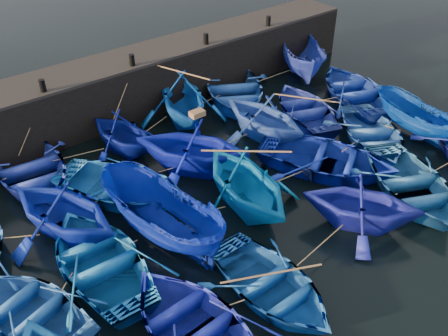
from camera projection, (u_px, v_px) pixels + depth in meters
ground at (282, 227)px, 17.09m from camera, size 120.00×120.00×0.00m
quay_wall at (126, 87)px, 23.05m from camera, size 26.00×2.50×2.50m
quay_top at (123, 60)px, 22.29m from camera, size 26.00×2.50×0.12m
bollard_1 at (42, 86)px, 19.51m from camera, size 0.24×0.24×0.50m
bollard_2 at (132, 60)px, 21.54m from camera, size 0.24×0.24×0.50m
bollard_3 at (206, 39)px, 23.57m from camera, size 0.24×0.24×0.50m
bollard_4 at (268, 21)px, 25.60m from camera, size 0.24×0.24×0.50m
boat_1 at (30, 169)px, 18.90m from camera, size 4.40×5.75×1.11m
boat_2 at (122, 133)px, 20.29m from camera, size 3.83×4.22×1.92m
boat_3 at (182, 98)px, 22.28m from camera, size 5.57×5.85×2.41m
boat_4 at (234, 89)px, 24.29m from camera, size 6.56×7.12×1.21m
boat_5 at (303, 58)px, 26.41m from camera, size 4.57×5.43×2.02m
boat_7 at (63, 209)px, 16.08m from camera, size 5.07×5.43×2.31m
boat_8 at (122, 186)px, 18.09m from camera, size 5.89×6.35×1.07m
boat_9 at (192, 146)px, 19.06m from camera, size 5.86×5.98×2.39m
boat_10 at (264, 115)px, 21.12m from camera, size 4.12×4.64×2.24m
boat_11 at (306, 108)px, 22.96m from camera, size 4.80×5.57×0.97m
boat_12 at (356, 90)px, 24.31m from camera, size 5.55×6.39×1.11m
boat_13 at (31, 310)px, 13.68m from camera, size 4.21×4.99×0.88m
boat_14 at (100, 260)px, 15.12m from camera, size 3.88×5.25×1.05m
boat_15 at (161, 217)px, 15.97m from camera, size 2.87×5.45×2.00m
boat_16 at (245, 181)px, 17.18m from camera, size 4.62×5.16×2.44m
boat_17 at (327, 159)px, 19.44m from camera, size 6.06×6.65×1.13m
boat_18 at (372, 134)px, 21.10m from camera, size 5.45×5.89×1.00m
boat_19 at (414, 119)px, 21.54m from camera, size 1.80×4.25×1.61m
boat_21 at (195, 326)px, 13.18m from camera, size 3.72×5.05×1.02m
boat_22 at (271, 285)px, 14.37m from camera, size 3.25×4.51×0.93m
boat_23 at (362, 203)px, 16.51m from camera, size 5.09×5.21×2.09m
boat_24 at (412, 185)px, 18.16m from camera, size 5.55×6.23×1.07m
wooden_crate at (197, 114)px, 18.46m from camera, size 0.54×0.36×0.22m
mooring_ropes at (192, 141)px, 19.93m from camera, size 18.94×11.50×2.10m
loose_oars at (251, 135)px, 18.69m from camera, size 10.72×12.10×1.57m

